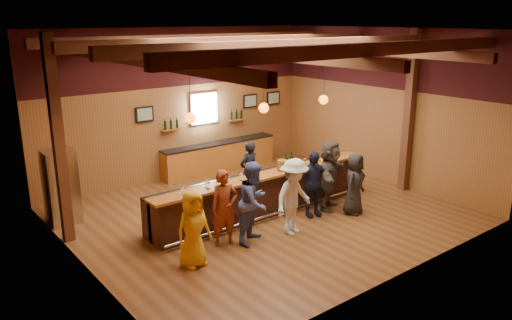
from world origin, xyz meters
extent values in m
plane|color=brown|center=(0.00, 0.00, 0.00)|extent=(9.00, 9.00, 0.00)
cube|color=brown|center=(0.00, 4.00, 2.25)|extent=(9.00, 0.04, 4.50)
cube|color=brown|center=(0.00, -4.00, 2.25)|extent=(9.00, 0.04, 4.50)
cube|color=brown|center=(-4.50, 0.00, 2.25)|extent=(0.04, 8.00, 4.50)
cube|color=brown|center=(4.50, 0.00, 2.25)|extent=(0.04, 8.00, 4.50)
cube|color=brown|center=(0.00, 0.00, 4.50)|extent=(9.00, 8.00, 0.04)
cube|color=black|center=(0.00, 3.98, 3.65)|extent=(9.00, 0.01, 1.70)
cube|color=black|center=(-4.48, 0.00, 3.65)|extent=(0.01, 8.00, 1.70)
cube|color=black|center=(4.48, 0.00, 3.65)|extent=(0.01, 8.00, 1.70)
cube|color=#502916|center=(-4.35, 1.50, 2.25)|extent=(0.22, 0.22, 4.50)
cube|color=#502916|center=(4.35, -1.00, 2.25)|extent=(0.22, 0.22, 4.50)
cube|color=#502916|center=(0.00, -3.00, 4.20)|extent=(8.80, 0.20, 0.25)
cube|color=#502916|center=(0.00, -1.00, 4.20)|extent=(8.80, 0.20, 0.25)
cube|color=#502916|center=(0.00, 1.00, 4.20)|extent=(8.80, 0.20, 0.25)
cube|color=#502916|center=(0.00, 3.00, 4.20)|extent=(8.80, 0.20, 0.25)
cube|color=#502916|center=(-3.00, 0.00, 3.95)|extent=(0.18, 7.80, 0.22)
cube|color=#502916|center=(0.00, 0.00, 3.95)|extent=(0.18, 7.80, 0.22)
cube|color=#502916|center=(3.00, 0.00, 3.95)|extent=(0.18, 7.80, 0.22)
cube|color=black|center=(0.00, 0.00, 0.53)|extent=(6.00, 0.60, 1.05)
cube|color=#96511B|center=(0.00, -0.18, 1.08)|extent=(6.30, 0.50, 0.06)
cube|color=black|center=(0.00, 0.38, 0.93)|extent=(6.00, 0.48, 0.05)
cube|color=black|center=(0.00, 0.38, 0.45)|extent=(6.00, 0.48, 0.90)
cube|color=silver|center=(2.00, 0.38, 0.88)|extent=(0.45, 0.40, 0.14)
cube|color=silver|center=(2.50, 0.38, 0.88)|extent=(0.45, 0.40, 0.14)
cylinder|color=silver|center=(0.00, -0.42, 0.15)|extent=(6.00, 0.06, 0.06)
cube|color=#96511B|center=(1.20, 3.72, 0.45)|extent=(4.00, 0.50, 0.90)
cube|color=black|center=(1.20, 3.72, 0.93)|extent=(4.00, 0.52, 0.05)
cube|color=silver|center=(0.80, 3.95, 2.05)|extent=(0.95, 0.08, 0.95)
cube|color=white|center=(0.80, 3.90, 2.05)|extent=(0.78, 0.01, 0.78)
cube|color=black|center=(-1.20, 3.94, 2.10)|extent=(0.55, 0.04, 0.45)
cube|color=silver|center=(-1.20, 3.92, 2.10)|extent=(0.45, 0.01, 0.35)
cube|color=black|center=(2.60, 3.94, 2.10)|extent=(0.55, 0.04, 0.45)
cube|color=silver|center=(2.60, 3.92, 2.10)|extent=(0.45, 0.01, 0.35)
cube|color=black|center=(3.60, 3.94, 2.10)|extent=(0.55, 0.04, 0.45)
cube|color=silver|center=(3.60, 3.92, 2.10)|extent=(0.45, 0.01, 0.35)
cube|color=#96511B|center=(-0.40, 3.88, 1.55)|extent=(0.60, 0.18, 0.04)
cylinder|color=black|center=(-0.60, 3.88, 1.70)|extent=(0.07, 0.07, 0.26)
cylinder|color=black|center=(-0.40, 3.88, 1.70)|extent=(0.07, 0.07, 0.26)
cylinder|color=black|center=(-0.20, 3.88, 1.70)|extent=(0.07, 0.07, 0.26)
cube|color=#96511B|center=(2.00, 3.88, 1.55)|extent=(0.60, 0.18, 0.04)
cylinder|color=black|center=(1.80, 3.88, 1.70)|extent=(0.07, 0.07, 0.26)
cylinder|color=black|center=(2.00, 3.88, 1.70)|extent=(0.07, 0.07, 0.26)
cylinder|color=black|center=(2.20, 3.88, 1.70)|extent=(0.07, 0.07, 0.26)
cylinder|color=black|center=(-2.00, 0.00, 3.33)|extent=(0.01, 0.01, 1.25)
sphere|color=#FF5C0C|center=(-2.00, 0.00, 2.70)|extent=(0.24, 0.24, 0.24)
cylinder|color=black|center=(0.00, 0.00, 3.33)|extent=(0.01, 0.01, 1.25)
sphere|color=#FF5C0C|center=(0.00, 0.00, 2.70)|extent=(0.24, 0.24, 0.24)
cylinder|color=black|center=(2.00, 0.00, 3.33)|extent=(0.01, 0.01, 1.25)
sphere|color=#FF5C0C|center=(2.00, 0.00, 2.70)|extent=(0.24, 0.24, 0.24)
cube|color=silver|center=(-4.10, 2.60, 0.90)|extent=(0.70, 0.70, 1.80)
imported|color=orange|center=(-2.76, -1.23, 0.78)|extent=(0.79, 0.54, 1.55)
imported|color=maroon|center=(-1.73, -0.82, 0.84)|extent=(0.69, 0.53, 1.68)
imported|color=#4B5A96|center=(-1.12, -1.07, 0.91)|extent=(1.10, 1.01, 1.82)
imported|color=silver|center=(-0.19, -1.32, 0.89)|extent=(1.26, 0.90, 1.77)
imported|color=#1A1C35|center=(0.89, -0.82, 0.83)|extent=(1.04, 0.65, 1.66)
imported|color=#4D433D|center=(1.58, -0.73, 0.91)|extent=(1.72, 1.35, 1.82)
imported|color=#242426|center=(1.84, -1.33, 0.78)|extent=(0.88, 0.71, 1.56)
imported|color=black|center=(0.31, 1.00, 0.83)|extent=(0.65, 0.47, 1.65)
cylinder|color=brown|center=(0.44, -0.18, 1.24)|extent=(0.24, 0.24, 0.27)
cylinder|color=black|center=(0.63, -0.12, 1.25)|extent=(0.08, 0.08, 0.29)
cylinder|color=black|center=(0.63, -0.12, 1.45)|extent=(0.03, 0.03, 0.10)
cylinder|color=black|center=(0.84, -0.09, 1.25)|extent=(0.08, 0.08, 0.29)
cylinder|color=black|center=(0.84, -0.09, 1.44)|extent=(0.03, 0.03, 0.10)
cylinder|color=silver|center=(-2.38, -0.18, 1.11)|extent=(0.07, 0.07, 0.01)
cylinder|color=silver|center=(-2.38, -0.18, 1.17)|extent=(0.01, 0.01, 0.10)
sphere|color=silver|center=(-2.38, -0.18, 1.25)|extent=(0.08, 0.08, 0.08)
cylinder|color=silver|center=(-1.75, -0.22, 1.11)|extent=(0.07, 0.07, 0.01)
cylinder|color=silver|center=(-1.75, -0.22, 1.17)|extent=(0.01, 0.01, 0.10)
sphere|color=silver|center=(-1.75, -0.22, 1.25)|extent=(0.08, 0.08, 0.08)
cylinder|color=silver|center=(-1.74, -0.11, 1.11)|extent=(0.07, 0.07, 0.01)
cylinder|color=silver|center=(-1.74, -0.11, 1.17)|extent=(0.01, 0.01, 0.11)
sphere|color=silver|center=(-1.74, -0.11, 1.26)|extent=(0.09, 0.09, 0.09)
cylinder|color=silver|center=(-0.83, -0.20, 1.11)|extent=(0.07, 0.07, 0.01)
cylinder|color=silver|center=(-0.83, -0.20, 1.17)|extent=(0.01, 0.01, 0.10)
sphere|color=silver|center=(-0.83, -0.20, 1.26)|extent=(0.08, 0.08, 0.08)
cylinder|color=silver|center=(-0.51, -0.18, 1.11)|extent=(0.07, 0.07, 0.01)
cylinder|color=silver|center=(-0.51, -0.18, 1.17)|extent=(0.01, 0.01, 0.11)
sphere|color=silver|center=(-0.51, -0.18, 1.26)|extent=(0.09, 0.09, 0.09)
cylinder|color=silver|center=(0.59, -0.25, 1.11)|extent=(0.07, 0.07, 0.01)
cylinder|color=silver|center=(0.59, -0.25, 1.17)|extent=(0.01, 0.01, 0.10)
sphere|color=silver|center=(0.59, -0.25, 1.25)|extent=(0.08, 0.08, 0.08)
cylinder|color=silver|center=(1.28, -0.14, 1.11)|extent=(0.06, 0.06, 0.01)
cylinder|color=silver|center=(1.28, -0.14, 1.16)|extent=(0.01, 0.01, 0.09)
sphere|color=silver|center=(1.28, -0.14, 1.24)|extent=(0.07, 0.07, 0.07)
cylinder|color=silver|center=(1.79, -0.15, 1.11)|extent=(0.07, 0.07, 0.01)
cylinder|color=silver|center=(1.79, -0.15, 1.17)|extent=(0.01, 0.01, 0.10)
sphere|color=silver|center=(1.79, -0.15, 1.25)|extent=(0.08, 0.08, 0.08)
camera|label=1|loc=(-7.34, -9.09, 4.78)|focal=35.00mm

